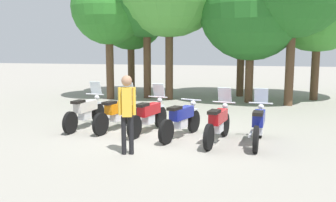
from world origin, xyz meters
TOP-DOWN VIEW (x-y plane):
  - ground_plane at (0.00, 0.00)m, footprint 80.00×80.00m
  - motorcycle_0 at (-2.54, 0.40)m, footprint 0.64×2.19m
  - motorcycle_1 at (-1.52, 0.40)m, footprint 0.79×2.15m
  - motorcycle_2 at (-0.50, 0.25)m, footprint 0.76×2.16m
  - motorcycle_3 at (0.51, -0.10)m, footprint 0.85×2.12m
  - motorcycle_4 at (1.53, -0.38)m, footprint 0.71×2.18m
  - motorcycle_5 at (2.54, -0.32)m, footprint 0.62×2.19m
  - person_0 at (-0.37, -1.94)m, footprint 0.41×0.30m
  - tree_0 at (-4.24, 6.54)m, footprint 3.42×3.42m
  - tree_1 at (-3.93, 8.69)m, footprint 3.61×3.61m
  - tree_4 at (1.70, 8.95)m, footprint 4.08×4.08m
  - tree_5 at (2.16, 6.93)m, footprint 4.58×4.58m

SIDE VIEW (x-z plane):
  - ground_plane at x=0.00m, z-range 0.00..0.00m
  - motorcycle_3 at x=0.51m, z-range 0.01..1.00m
  - motorcycle_0 at x=-2.54m, z-range -0.17..1.20m
  - motorcycle_1 at x=-1.52m, z-range -0.17..1.20m
  - motorcycle_2 at x=-0.50m, z-range -0.17..1.20m
  - motorcycle_4 at x=1.53m, z-range -0.17..1.20m
  - motorcycle_5 at x=2.54m, z-range -0.17..1.20m
  - person_0 at x=-0.37m, z-range 0.17..1.98m
  - tree_1 at x=-3.93m, z-range 1.12..7.03m
  - tree_5 at x=2.16m, z-range 0.91..7.34m
  - tree_0 at x=-4.24m, z-range 1.24..7.21m
  - tree_4 at x=1.70m, z-range 1.33..8.10m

